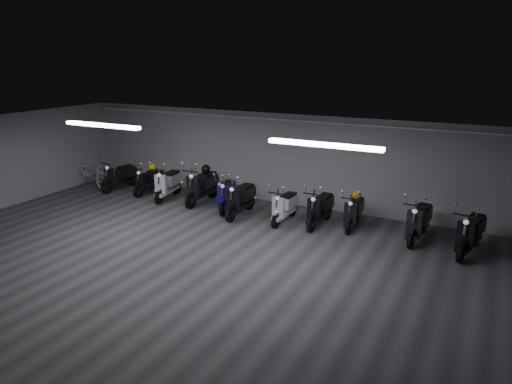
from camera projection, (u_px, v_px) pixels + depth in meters
The scene contains 21 objects.
floor at pixel (179, 260), 10.67m from camera, with size 14.00×10.00×0.01m, color #3B3B3D.
ceiling at pixel (173, 138), 9.88m from camera, with size 14.00×10.00×0.01m, color slate.
back_wall at pixel (273, 158), 14.55m from camera, with size 14.00×0.01×2.80m, color #97989A.
fluor_strip_left at pixel (102, 125), 12.07m from camera, with size 2.40×0.18×0.08m, color white.
fluor_strip_right at pixel (324, 145), 9.44m from camera, with size 2.40×0.18×0.08m, color white.
conduit at pixel (272, 119), 14.13m from camera, with size 0.05×0.05×13.60m, color white.
scooter_0 at pixel (119, 172), 16.05m from camera, with size 0.57×1.71×1.27m, color black, non-canonical shape.
scooter_1 at pixel (148, 176), 15.59m from camera, with size 0.54×1.61×1.20m, color black, non-canonical shape.
scooter_2 at pixel (167, 179), 15.02m from camera, with size 0.60×1.80×1.34m, color silver, non-canonical shape.
scooter_3 at pixel (202, 181), 14.58m from camera, with size 0.65×1.94×1.44m, color black, non-canonical shape.
scooter_4 at pixel (226, 189), 13.96m from camera, with size 0.57×1.71×1.27m, color navy, non-canonical shape.
scooter_5 at pixel (240, 193), 13.42m from camera, with size 0.60×1.81×1.35m, color black, non-canonical shape.
scooter_6 at pixel (285, 201), 12.91m from camera, with size 0.54×1.62×1.20m, color silver, non-canonical shape.
scooter_7 at pixel (320, 203), 12.64m from camera, with size 0.57×1.72×1.28m, color black, non-canonical shape.
scooter_8 at pixel (354, 207), 12.48m from camera, with size 0.54×1.61×1.19m, color black, non-canonical shape.
scooter_9 at pixel (419, 215), 11.60m from camera, with size 0.60×1.80×1.34m, color black, non-canonical shape.
bicycle at pixel (90, 170), 16.36m from camera, with size 0.69×1.94×1.26m, color white.
scooter_10 at pixel (471, 226), 10.80m from camera, with size 0.61×1.83×1.36m, color black, non-canonical shape.
helmet_0 at pixel (357, 195), 12.60m from camera, with size 0.24×0.24×0.24m, color orange.
helmet_1 at pixel (152, 167), 15.70m from camera, with size 0.26×0.26×0.26m, color #D4D20C.
helmet_2 at pixel (206, 169), 14.72m from camera, with size 0.29×0.29×0.29m, color black.
Camera 1 is at (6.04, -7.92, 4.48)m, focal length 32.91 mm.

